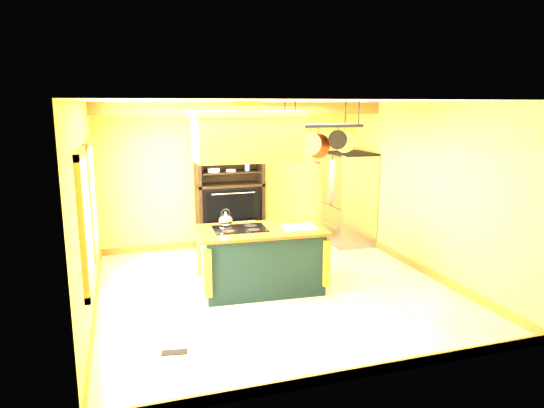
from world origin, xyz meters
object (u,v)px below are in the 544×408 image
pot_rack (321,133)px  range_hood (246,135)px  refrigerator (349,201)px  hutch (229,204)px  kitchen_island (261,259)px

pot_rack → range_hood: bearing=-179.4°
refrigerator → pot_rack: bearing=-127.4°
refrigerator → range_hood: bearing=-143.7°
pot_rack → refrigerator: size_ratio=0.66×
refrigerator → hutch: hutch is taller
hutch → range_hood: bearing=-95.9°
refrigerator → hutch: (-2.28, 0.37, 0.00)m
kitchen_island → range_hood: size_ratio=1.24×
kitchen_island → range_hood: 1.80m
range_hood → pot_rack: bearing=0.6°
range_hood → hutch: (0.23, 2.21, -1.41)m
range_hood → hutch: range_hood is taller
kitchen_island → refrigerator: (2.31, 1.84, 0.37)m
kitchen_island → hutch: hutch is taller
kitchen_island → range_hood: (-0.20, -0.00, 1.79)m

